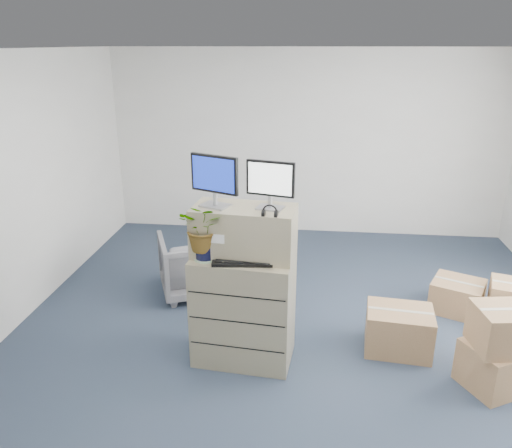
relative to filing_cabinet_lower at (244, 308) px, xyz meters
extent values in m
plane|color=#212D3C|center=(0.52, 0.04, -0.53)|extent=(7.00, 7.00, 0.00)
cube|color=silver|center=(0.52, 3.55, 0.87)|extent=(6.00, 0.02, 2.80)
cube|color=tan|center=(0.00, 0.00, 0.00)|extent=(0.95, 0.64, 1.05)
cube|color=tan|center=(0.00, 0.05, 0.75)|extent=(0.94, 0.54, 0.45)
cube|color=#99999E|center=(-0.25, 0.04, 0.99)|extent=(0.29, 0.26, 0.02)
cylinder|color=#99999E|center=(-0.25, 0.04, 1.05)|extent=(0.04, 0.04, 0.11)
cube|color=black|center=(-0.25, 0.04, 1.27)|extent=(0.44, 0.21, 0.33)
cube|color=navy|center=(-0.26, 0.03, 1.27)|extent=(0.39, 0.17, 0.29)
cube|color=#99999E|center=(0.24, 0.03, 0.98)|extent=(0.26, 0.21, 0.02)
cylinder|color=#99999E|center=(0.24, 0.03, 1.04)|extent=(0.04, 0.04, 0.10)
cube|color=black|center=(0.24, 0.03, 1.25)|extent=(0.42, 0.13, 0.30)
cube|color=white|center=(0.23, 0.02, 1.25)|extent=(0.37, 0.10, 0.26)
torus|color=black|center=(0.25, -0.16, 1.01)|extent=(0.13, 0.03, 0.13)
cube|color=black|center=(0.02, -0.12, 0.54)|extent=(0.55, 0.27, 0.03)
ellipsoid|color=silver|center=(0.30, -0.12, 0.54)|extent=(0.10, 0.08, 0.03)
cylinder|color=#909298|center=(0.04, 0.01, 0.65)|extent=(0.07, 0.07, 0.25)
cube|color=silver|center=(-0.08, 0.05, 0.54)|extent=(0.07, 0.06, 0.02)
cube|color=black|center=(-0.08, 0.05, 0.61)|extent=(0.06, 0.03, 0.12)
cube|color=black|center=(0.32, 0.08, 0.56)|extent=(0.22, 0.18, 0.06)
cube|color=#3F78D6|center=(0.33, 0.11, 0.63)|extent=(0.24, 0.14, 0.09)
cylinder|color=#8DAA89|center=(-0.33, -0.09, 0.53)|extent=(0.20, 0.20, 0.02)
cylinder|color=black|center=(-0.33, -0.09, 0.61)|extent=(0.17, 0.17, 0.13)
imported|color=#215E1A|center=(-0.33, -0.09, 0.78)|extent=(0.51, 0.54, 0.34)
imported|color=#59595E|center=(-0.77, 1.26, -0.13)|extent=(0.99, 0.96, 0.80)
cube|color=#996F49|center=(1.48, 0.29, -0.31)|extent=(0.67, 0.54, 0.43)
cube|color=#996F49|center=(2.26, -0.17, -0.32)|extent=(0.71, 0.67, 0.41)
cube|color=#996F49|center=(2.26, 1.15, -0.35)|extent=(0.68, 0.66, 0.35)
cube|color=#996F49|center=(2.24, -0.21, 0.07)|extent=(0.54, 0.49, 0.37)
camera|label=1|loc=(0.57, -4.05, 2.33)|focal=35.00mm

